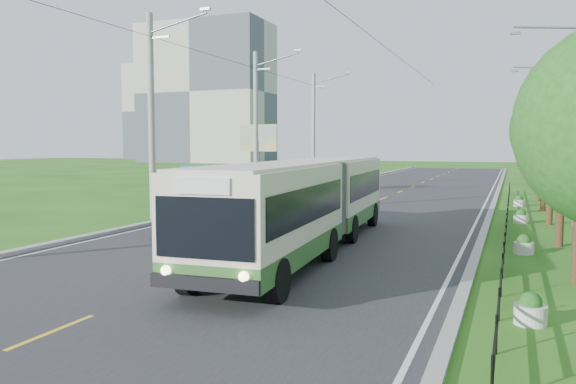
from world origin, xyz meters
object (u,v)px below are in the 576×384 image
Objects in this scene: tree_fifth at (546,141)px; planter_far at (519,202)px; pole_near at (152,115)px; tree_fourth at (553,146)px; streetlight_far at (553,127)px; planter_near at (524,245)px; pole_far at (314,129)px; planter_front at (531,310)px; bus at (307,198)px; dump_truck at (229,193)px; planter_mid at (521,217)px; pole_mid at (256,124)px; tree_third at (565,135)px; billboard_left at (258,142)px; tree_back at (541,145)px; streetlight_mid at (574,117)px.

tree_fifth is 4.21m from planter_far.
tree_fourth is (18.12, 5.14, -1.51)m from pole_near.
streetlight_far reaches higher than tree_fifth.
pole_near is at bearing -134.86° from streetlight_far.
tree_fourth is at bearing 15.84° from pole_near.
planter_far is at bearing -108.80° from streetlight_far.
pole_far is at bearing 121.99° from planter_near.
planter_front is (16.86, -11.00, -4.81)m from pole_near.
dump_truck is at bearing 141.00° from bus.
planter_near is 11.89m from dump_truck.
pole_near is 18.89m from tree_fourth.
pole_far reaches higher than planter_mid.
pole_mid is 1.45× the size of dump_truck.
tree_third is 14.40m from planter_far.
tree_fifth is 8.66× the size of planter_far.
pole_mid is 1.67× the size of tree_third.
planter_front is 0.04× the size of bus.
planter_far is at bearing 37.63° from pole_near.
tree_third is 4.46m from planter_near.
planter_near is 16.00m from planter_far.
tree_third is (18.12, -24.86, -1.11)m from pole_far.
planter_mid is 0.10× the size of dump_truck.
pole_near is 1.00× the size of pole_mid.
pole_near is 6.44m from dump_truck.
tree_fifth is 1.12× the size of billboard_left.
pole_near is at bearing -148.41° from tree_fifth.
planter_mid is 8.00m from planter_far.
tree_back is at bearing 84.09° from planter_mid.
tree_back is 0.80× the size of dump_truck.
pole_mid is (0.00, 12.00, 0.00)m from pole_near.
pole_near is 14.93× the size of planter_front.
planter_front is 0.10× the size of dump_truck.
dump_truck is at bearing -18.93° from pole_near.
planter_mid is at bearing -180.00° from streetlight_mid.
pole_mid is at bearing 116.35° from bus.
bus is at bearing -128.35° from tree_fourth.
pole_mid is 28.92m from planter_front.
tree_third is 5.98m from streetlight_mid.
streetlight_far is (18.90, 19.00, -0.19)m from pole_near.
tree_fifth reaches higher than dump_truck.
dump_truck is at bearing 173.93° from planter_near.
planter_far is 18.56m from billboard_left.
pole_mid reaches higher than planter_near.
streetlight_mid is 14.00m from streetlight_far.
pole_mid is at bearing -176.61° from planter_far.
tree_fifth is 8.66× the size of planter_mid.
tree_fifth is 19.74m from billboard_left.
billboard_left is 18.06m from dump_truck.
streetlight_far reaches higher than tree_fourth.
pole_far reaches higher than streetlight_mid.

